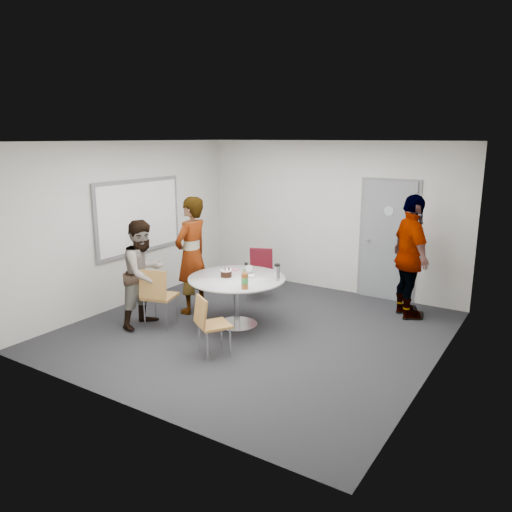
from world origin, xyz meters
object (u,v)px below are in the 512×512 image
Objects in this scene: chair_near_left at (157,292)px; chair_near_right at (208,320)px; table at (238,284)px; person_main at (192,255)px; whiteboard at (139,216)px; person_left at (144,273)px; door at (388,241)px; chair_far at (260,269)px; person_right at (411,257)px.

chair_near_left is 1.27m from chair_near_right.
person_main is (-0.98, 0.13, 0.29)m from table.
whiteboard reaches higher than chair_near_right.
whiteboard is 1.27m from person_main.
whiteboard is 2.08× the size of chair_near_left.
person_left reaches higher than chair_near_left.
door reaches higher than chair_near_left.
person_main is (-2.41, -2.32, -0.09)m from door.
chair_far is (-0.70, 2.37, 0.05)m from chair_near_right.
person_right is (0.59, -0.71, -0.06)m from door.
whiteboard is 2.16× the size of chair_far.
chair_far is (1.71, 1.11, -0.91)m from whiteboard.
whiteboard is at bearing 11.13° from chair_far.
chair_far is 2.16m from person_left.
door is 1.12× the size of whiteboard.
person_right is at bearing 20.74° from whiteboard.
table is 1.39m from person_left.
table is at bearing 93.46° from person_right.
whiteboard reaches higher than chair_near_left.
person_right is (2.44, 0.46, 0.43)m from chair_far.
whiteboard is 1.75m from chair_near_left.
chair_near_right is at bearing 111.04° from person_right.
door reaches higher than chair_far.
table is 1.79× the size of chair_near_right.
person_main reaches higher than chair_far.
table is at bearing -4.70° from whiteboard.
chair_near_right is at bearing -105.75° from person_left.
door is 1.14× the size of person_main.
person_left is (-2.62, -3.17, -0.23)m from door.
whiteboard is 1.33× the size of table.
chair_near_left is 3.87m from person_right.
door is at bearing 32.66° from whiteboard.
chair_far is at bearing 59.33° from chair_near_left.
table is (2.13, -0.18, -0.81)m from whiteboard.
door is at bearing 104.18° from chair_near_right.
chair_near_right is (0.29, -1.08, -0.16)m from table.
chair_far is at bearing -22.90° from person_left.
person_main is at bearing 168.31° from chair_near_right.
door is 2.24m from chair_far.
person_right reaches higher than table.
chair_near_left is 0.57× the size of person_left.
chair_far is 2.52m from person_right.
person_right reaches higher than person_left.
person_left is at bearing 47.11° from chair_far.
chair_near_right is 1.81m from person_main.
person_main reaches higher than person_left.
person_left is (0.95, -0.89, -0.65)m from whiteboard.
table is 1.13m from chair_near_right.
person_left is (-0.26, 0.01, 0.24)m from chair_near_left.
chair_far is (-0.42, 1.29, -0.11)m from table.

